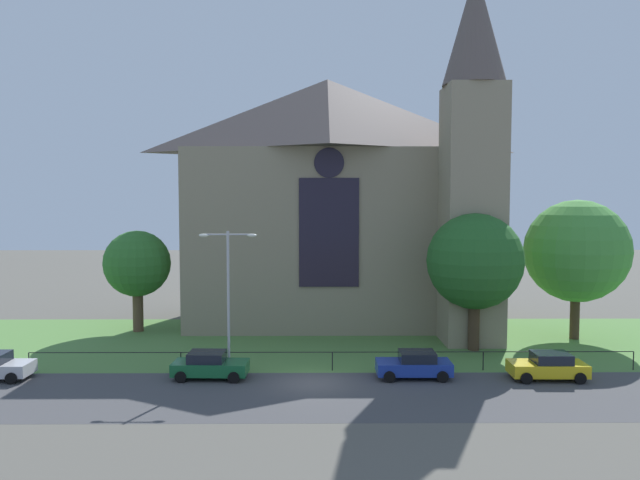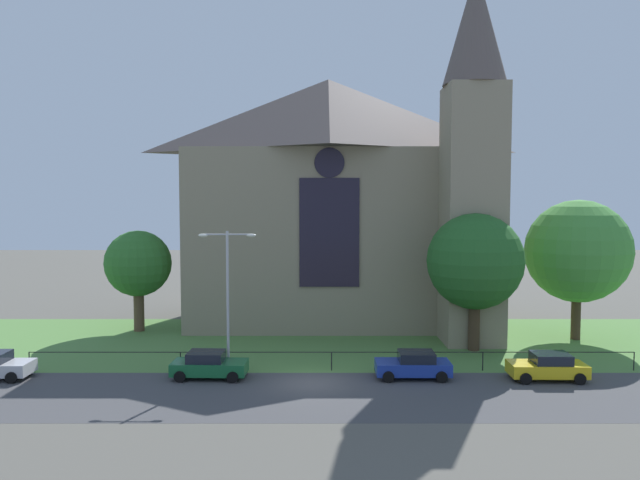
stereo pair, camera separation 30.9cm
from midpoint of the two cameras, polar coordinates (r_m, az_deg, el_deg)
The scene contains 12 objects.
ground at distance 43.65m, azimuth -0.40°, elevation -9.55°, with size 160.00×160.00×0.00m, color #56544C.
road_asphalt at distance 32.09m, azimuth -0.56°, elevation -14.47°, with size 120.00×8.00×0.01m, color #424244.
grass_verge at distance 41.70m, azimuth -0.42°, elevation -10.18°, with size 120.00×20.00×0.01m, color #517F3D.
church_building at distance 49.51m, azimuth 1.87°, elevation 4.01°, with size 23.20×16.20×26.00m.
iron_railing at distance 36.14m, azimuth 1.36°, elevation -10.75°, with size 35.85×0.07×1.13m.
tree_right_near at distance 41.41m, azimuth 14.69°, elevation -2.00°, with size 6.42×6.42×9.22m.
tree_left_far at distance 48.16m, azimuth -16.68°, elevation -2.20°, with size 5.06×5.06×7.77m.
tree_right_far at distance 47.11m, azimuth 23.40°, elevation -0.99°, with size 7.39×7.39×10.12m.
streetlamp_near at distance 35.60m, azimuth -8.50°, elevation -4.00°, with size 3.37×0.26×8.28m.
parked_car_green at distance 35.29m, azimuth -10.23°, elevation -11.58°, with size 4.27×2.16×1.51m.
parked_car_blue at distance 35.17m, azimuth 9.11°, elevation -11.62°, with size 4.21×2.04×1.51m.
parked_car_yellow at distance 36.76m, azimuth 21.02°, elevation -11.14°, with size 4.23×2.08×1.51m.
Camera 2 is at (0.46, -32.48, 10.01)m, focal length 33.77 mm.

